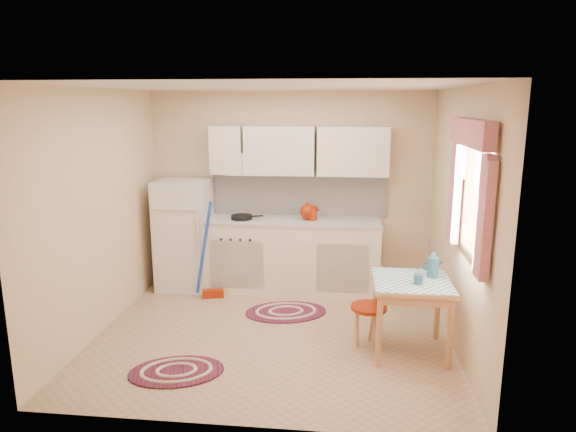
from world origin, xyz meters
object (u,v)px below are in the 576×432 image
Objects in this scene: fridge at (184,235)px; stool at (368,326)px; base_cabinets at (290,256)px; table at (410,317)px.

fridge is 3.33× the size of stool.
base_cabinets is 2.06m from table.
table is at bearing -11.79° from stool.
fridge reaches higher than stool.
table is (1.32, -1.57, -0.08)m from base_cabinets.
base_cabinets is 3.12× the size of table.
fridge is 0.62× the size of base_cabinets.
fridge reaches higher than table.
stool is at bearing -32.21° from fridge.
base_cabinets reaches higher than stool.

